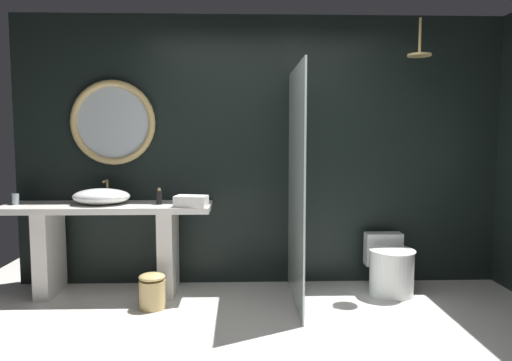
{
  "coord_description": "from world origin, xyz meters",
  "views": [
    {
      "loc": [
        -0.23,
        -2.82,
        1.46
      ],
      "look_at": [
        -0.12,
        0.71,
        1.12
      ],
      "focal_mm": 33.71,
      "sensor_mm": 36.0,
      "label": 1
    }
  ],
  "objects_px": {
    "waste_bin": "(152,291)",
    "rain_shower_head": "(419,52)",
    "soap_dispenser": "(159,197)",
    "round_wall_mirror": "(113,123)",
    "vessel_sink": "(102,196)",
    "tumbler_cup": "(16,199)",
    "folded_hand_towel": "(191,201)",
    "toilet": "(390,267)"
  },
  "relations": [
    {
      "from": "round_wall_mirror",
      "to": "toilet",
      "type": "distance_m",
      "value": 2.93
    },
    {
      "from": "vessel_sink",
      "to": "waste_bin",
      "type": "height_order",
      "value": "vessel_sink"
    },
    {
      "from": "rain_shower_head",
      "to": "round_wall_mirror",
      "type": "bearing_deg",
      "value": 174.17
    },
    {
      "from": "toilet",
      "to": "soap_dispenser",
      "type": "bearing_deg",
      "value": 178.7
    },
    {
      "from": "soap_dispenser",
      "to": "toilet",
      "type": "xyz_separation_m",
      "value": [
        2.12,
        -0.05,
        -0.65
      ]
    },
    {
      "from": "tumbler_cup",
      "to": "round_wall_mirror",
      "type": "distance_m",
      "value": 1.11
    },
    {
      "from": "tumbler_cup",
      "to": "waste_bin",
      "type": "bearing_deg",
      "value": -17.94
    },
    {
      "from": "round_wall_mirror",
      "to": "toilet",
      "type": "bearing_deg",
      "value": -7.15
    },
    {
      "from": "tumbler_cup",
      "to": "rain_shower_head",
      "type": "relative_size",
      "value": 0.3
    },
    {
      "from": "rain_shower_head",
      "to": "folded_hand_towel",
      "type": "distance_m",
      "value": 2.44
    },
    {
      "from": "tumbler_cup",
      "to": "waste_bin",
      "type": "xyz_separation_m",
      "value": [
        1.29,
        -0.42,
        -0.73
      ]
    },
    {
      "from": "vessel_sink",
      "to": "folded_hand_towel",
      "type": "xyz_separation_m",
      "value": [
        0.83,
        -0.18,
        -0.02
      ]
    },
    {
      "from": "vessel_sink",
      "to": "waste_bin",
      "type": "relative_size",
      "value": 1.69
    },
    {
      "from": "round_wall_mirror",
      "to": "waste_bin",
      "type": "bearing_deg",
      "value": -55.13
    },
    {
      "from": "round_wall_mirror",
      "to": "waste_bin",
      "type": "relative_size",
      "value": 2.65
    },
    {
      "from": "soap_dispenser",
      "to": "folded_hand_towel",
      "type": "bearing_deg",
      "value": -26.84
    },
    {
      "from": "soap_dispenser",
      "to": "tumbler_cup",
      "type": "bearing_deg",
      "value": 178.72
    },
    {
      "from": "soap_dispenser",
      "to": "round_wall_mirror",
      "type": "xyz_separation_m",
      "value": [
        -0.47,
        0.28,
        0.68
      ]
    },
    {
      "from": "tumbler_cup",
      "to": "round_wall_mirror",
      "type": "bearing_deg",
      "value": 16.64
    },
    {
      "from": "vessel_sink",
      "to": "waste_bin",
      "type": "distance_m",
      "value": 1.0
    },
    {
      "from": "rain_shower_head",
      "to": "waste_bin",
      "type": "bearing_deg",
      "value": -170.86
    },
    {
      "from": "soap_dispenser",
      "to": "rain_shower_head",
      "type": "relative_size",
      "value": 0.44
    },
    {
      "from": "soap_dispenser",
      "to": "waste_bin",
      "type": "bearing_deg",
      "value": -90.95
    },
    {
      "from": "soap_dispenser",
      "to": "toilet",
      "type": "bearing_deg",
      "value": -1.3
    },
    {
      "from": "vessel_sink",
      "to": "round_wall_mirror",
      "type": "height_order",
      "value": "round_wall_mirror"
    },
    {
      "from": "vessel_sink",
      "to": "tumbler_cup",
      "type": "height_order",
      "value": "vessel_sink"
    },
    {
      "from": "tumbler_cup",
      "to": "soap_dispenser",
      "type": "bearing_deg",
      "value": -1.28
    },
    {
      "from": "vessel_sink",
      "to": "tumbler_cup",
      "type": "bearing_deg",
      "value": 179.71
    },
    {
      "from": "tumbler_cup",
      "to": "toilet",
      "type": "height_order",
      "value": "tumbler_cup"
    },
    {
      "from": "vessel_sink",
      "to": "folded_hand_towel",
      "type": "relative_size",
      "value": 1.85
    },
    {
      "from": "round_wall_mirror",
      "to": "waste_bin",
      "type": "xyz_separation_m",
      "value": [
        0.46,
        -0.67,
        -1.42
      ]
    },
    {
      "from": "folded_hand_towel",
      "to": "rain_shower_head",
      "type": "bearing_deg",
      "value": 4.02
    },
    {
      "from": "soap_dispenser",
      "to": "waste_bin",
      "type": "xyz_separation_m",
      "value": [
        -0.01,
        -0.39,
        -0.74
      ]
    },
    {
      "from": "vessel_sink",
      "to": "rain_shower_head",
      "type": "relative_size",
      "value": 1.53
    },
    {
      "from": "vessel_sink",
      "to": "toilet",
      "type": "bearing_deg",
      "value": -1.58
    },
    {
      "from": "tumbler_cup",
      "to": "round_wall_mirror",
      "type": "height_order",
      "value": "round_wall_mirror"
    },
    {
      "from": "rain_shower_head",
      "to": "toilet",
      "type": "distance_m",
      "value": 1.97
    },
    {
      "from": "rain_shower_head",
      "to": "vessel_sink",
      "type": "bearing_deg",
      "value": 179.28
    },
    {
      "from": "rain_shower_head",
      "to": "waste_bin",
      "type": "height_order",
      "value": "rain_shower_head"
    },
    {
      "from": "waste_bin",
      "to": "rain_shower_head",
      "type": "bearing_deg",
      "value": 9.14
    },
    {
      "from": "vessel_sink",
      "to": "toilet",
      "type": "distance_m",
      "value": 2.73
    },
    {
      "from": "toilet",
      "to": "folded_hand_towel",
      "type": "height_order",
      "value": "folded_hand_towel"
    }
  ]
}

